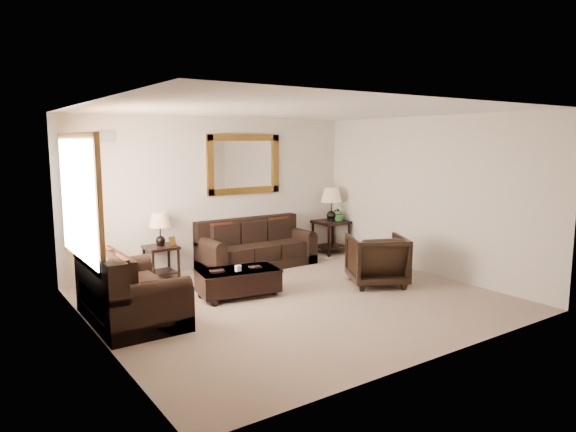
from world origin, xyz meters
TOP-DOWN VIEW (x-y plane):
  - room at (0.00, 0.00)m, footprint 5.51×5.01m
  - window at (-2.70, 0.90)m, footprint 0.07×1.96m
  - mirror at (0.56, 2.47)m, footprint 1.50×0.06m
  - air_vent at (-1.90, 2.48)m, footprint 0.25×0.02m
  - sofa at (0.56, 2.08)m, footprint 2.11×0.91m
  - loveseat at (-2.29, 0.48)m, footprint 0.99×1.67m
  - end_table_left at (-1.19, 2.21)m, footprint 0.51×0.51m
  - end_table_right at (2.40, 2.15)m, footprint 0.61×0.61m
  - coffee_table at (-0.61, 0.61)m, footprint 1.27×0.82m
  - armchair at (1.52, -0.08)m, footprint 1.13×1.11m
  - potted_plant at (2.53, 2.04)m, footprint 0.34×0.37m

SIDE VIEW (x-z plane):
  - coffee_table at x=-0.61m, z-range 0.00..0.50m
  - sofa at x=0.56m, z-range -0.12..0.74m
  - loveseat at x=-2.29m, z-range -0.12..0.82m
  - armchair at x=1.52m, z-range 0.00..0.88m
  - end_table_left at x=-1.19m, z-range 0.17..1.28m
  - potted_plant at x=2.53m, z-range 0.67..0.92m
  - end_table_right at x=2.40m, z-range 0.21..1.56m
  - room at x=0.00m, z-range 0.00..2.71m
  - window at x=-2.70m, z-range 0.72..2.38m
  - mirror at x=0.56m, z-range 1.30..2.40m
  - air_vent at x=-1.90m, z-range 2.26..2.44m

